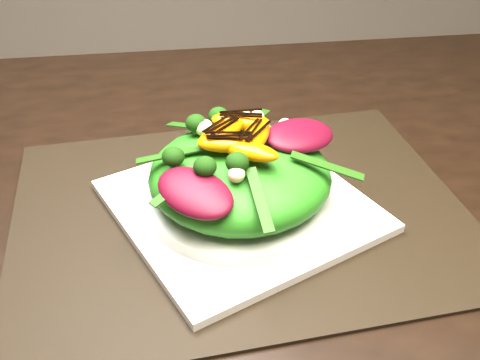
{
  "coord_description": "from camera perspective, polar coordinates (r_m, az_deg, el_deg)",
  "views": [
    {
      "loc": [
        0.13,
        -0.57,
        1.16
      ],
      "look_at": [
        0.2,
        -0.06,
        0.8
      ],
      "focal_mm": 42.0,
      "sensor_mm": 36.0,
      "label": 1
    }
  ],
  "objects": [
    {
      "name": "macadamia_nut",
      "position": [
        0.58,
        4.82,
        1.66
      ],
      "size": [
        0.02,
        0.02,
        0.02
      ],
      "primitive_type": "sphere",
      "rotation": [
        0.0,
        0.0,
        -0.12
      ],
      "color": "beige",
      "rests_on": "lettuce_mound"
    },
    {
      "name": "orange_segment",
      "position": [
        0.61,
        -1.93,
        4.38
      ],
      "size": [
        0.07,
        0.04,
        0.02
      ],
      "primitive_type": "ellipsoid",
      "rotation": [
        0.0,
        0.0,
        0.19
      ],
      "color": "#D86003",
      "rests_on": "lettuce_mound"
    },
    {
      "name": "broccoli_floret",
      "position": [
        0.64,
        -5.87,
        5.38
      ],
      "size": [
        0.04,
        0.04,
        0.03
      ],
      "primitive_type": "sphere",
      "rotation": [
        0.0,
        0.0,
        0.25
      ],
      "color": "black",
      "rests_on": "lettuce_mound"
    },
    {
      "name": "lettuce_mound",
      "position": [
        0.62,
        0.0,
        0.58
      ],
      "size": [
        0.27,
        0.27,
        0.07
      ],
      "primitive_type": "ellipsoid",
      "rotation": [
        0.0,
        0.0,
        -0.43
      ],
      "color": "#2A7716",
      "rests_on": "salad_bowl"
    },
    {
      "name": "salad_bowl",
      "position": [
        0.64,
        0.0,
        -1.68
      ],
      "size": [
        0.22,
        0.22,
        0.02
      ],
      "primitive_type": "cylinder",
      "rotation": [
        0.0,
        0.0,
        0.0
      ],
      "color": "silver",
      "rests_on": "plate_base"
    },
    {
      "name": "plate_base",
      "position": [
        0.65,
        0.0,
        -2.6
      ],
      "size": [
        0.35,
        0.35,
        0.01
      ],
      "primitive_type": "cube",
      "rotation": [
        0.0,
        0.0,
        0.42
      ],
      "color": "white",
      "rests_on": "placemat"
    },
    {
      "name": "radicchio_leaf",
      "position": [
        0.63,
        6.1,
        4.52
      ],
      "size": [
        0.1,
        0.09,
        0.02
      ],
      "primitive_type": "ellipsoid",
      "rotation": [
        0.0,
        0.0,
        0.43
      ],
      "color": "#440715",
      "rests_on": "lettuce_mound"
    },
    {
      "name": "balsamic_drizzle",
      "position": [
        0.61,
        -1.94,
        5.16
      ],
      "size": [
        0.05,
        0.01,
        0.0
      ],
      "primitive_type": "cube",
      "rotation": [
        0.0,
        0.0,
        0.19
      ],
      "color": "black",
      "rests_on": "orange_segment"
    },
    {
      "name": "dining_table",
      "position": [
        0.72,
        -16.57,
        -2.88
      ],
      "size": [
        1.6,
        0.9,
        0.75
      ],
      "primitive_type": "cube",
      "color": "black",
      "rests_on": "floor"
    },
    {
      "name": "placemat",
      "position": [
        0.66,
        0.0,
        -3.1
      ],
      "size": [
        0.55,
        0.43,
        0.0
      ],
      "primitive_type": "cube",
      "rotation": [
        0.0,
        0.0,
        0.08
      ],
      "color": "black",
      "rests_on": "dining_table"
    }
  ]
}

